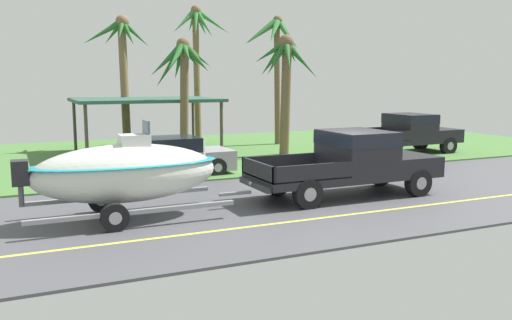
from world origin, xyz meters
TOP-DOWN VIEW (x-y plane):
  - ground at (0.00, 8.38)m, footprint 36.00×22.00m
  - pickup_truck_towing at (0.50, 0.13)m, footprint 5.88×2.10m
  - boat_on_trailer at (-6.19, 0.13)m, footprint 5.84×2.23m
  - parked_pickup_background at (7.95, 6.61)m, footprint 5.60×2.14m
  - parked_sedan_near at (-3.73, 5.53)m, footprint 4.57×1.87m
  - carport_awning at (-2.98, 11.57)m, footprint 6.29×4.55m
  - palm_tree_near_left at (-2.03, 8.93)m, footprint 2.85×2.80m
  - palm_tree_near_right at (2.48, 8.39)m, footprint 2.81×3.39m
  - palm_tree_mid at (3.89, 12.36)m, footprint 3.27×2.97m
  - palm_tree_far_left at (0.47, 14.48)m, footprint 3.32×2.49m
  - palm_tree_far_right at (-3.54, 13.82)m, footprint 3.27×2.63m

SIDE VIEW (x-z plane):
  - ground at x=0.00m, z-range -0.07..0.04m
  - parked_sedan_near at x=-3.73m, z-range -0.02..1.36m
  - parked_pickup_background at x=7.95m, z-range 0.11..1.95m
  - pickup_truck_towing at x=0.50m, z-range 0.10..2.01m
  - boat_on_trailer at x=-6.19m, z-range -0.05..2.35m
  - carport_awning at x=-2.98m, z-range 1.14..3.69m
  - palm_tree_near_right at x=2.48m, z-range 1.17..6.50m
  - palm_tree_near_left at x=-2.03m, z-range 1.29..6.39m
  - palm_tree_far_right at x=-3.54m, z-range 1.36..7.80m
  - palm_tree_mid at x=3.89m, z-range 1.86..8.47m
  - palm_tree_far_left at x=0.47m, z-range 1.77..8.97m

